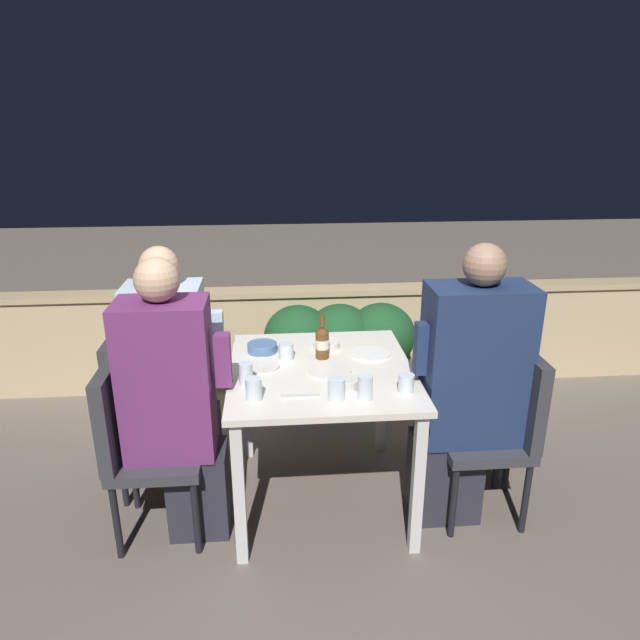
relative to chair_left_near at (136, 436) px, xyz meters
name	(u,v)px	position (x,y,z in m)	size (l,w,h in m)	color
ground_plane	(321,496)	(0.86, 0.18, -0.52)	(16.00, 16.00, 0.00)	#665B51
parapet_wall	(305,337)	(0.86, 1.53, -0.14)	(9.00, 0.18, 0.74)	tan
dining_table	(321,386)	(0.86, 0.18, 0.13)	(0.88, 0.95, 0.74)	silver
planter_hedge	(340,349)	(1.08, 1.25, -0.13)	(1.03, 0.47, 0.70)	brown
chair_left_near	(136,436)	(0.00, 0.00, 0.00)	(0.41, 0.41, 0.87)	#333338
person_purple_stripe	(176,403)	(0.19, 0.00, 0.16)	(0.48, 0.26, 1.34)	#282833
chair_left_far	(140,399)	(-0.06, 0.37, 0.00)	(0.41, 0.41, 0.87)	#333338
person_blue_shirt	(175,372)	(0.13, 0.37, 0.14)	(0.47, 0.26, 1.31)	#282833
chair_right_near	(502,419)	(1.72, 0.01, 0.00)	(0.41, 0.41, 0.87)	#333338
person_navy_jumper	(467,389)	(1.53, 0.01, 0.17)	(0.52, 0.26, 1.38)	#282833
chair_right_far	(487,388)	(1.76, 0.34, 0.00)	(0.41, 0.41, 0.87)	#333338
beer_bottle	(322,342)	(0.88, 0.30, 0.31)	(0.07, 0.07, 0.22)	brown
plate_0	(370,354)	(1.12, 0.32, 0.23)	(0.20, 0.20, 0.01)	white
plate_1	(330,370)	(0.90, 0.14, 0.23)	(0.21, 0.21, 0.01)	silver
plate_2	(260,366)	(0.57, 0.22, 0.23)	(0.19, 0.19, 0.01)	silver
bowl_0	(346,383)	(0.95, -0.04, 0.25)	(0.12, 0.12, 0.04)	beige
bowl_1	(327,344)	(0.91, 0.44, 0.24)	(0.14, 0.14, 0.04)	silver
bowl_2	(262,347)	(0.58, 0.41, 0.25)	(0.15, 0.15, 0.05)	#4C709E
glass_cup_0	(336,389)	(0.90, -0.14, 0.27)	(0.08, 0.08, 0.10)	silver
glass_cup_1	(246,374)	(0.51, 0.03, 0.28)	(0.06, 0.06, 0.10)	silver
glass_cup_2	(286,351)	(0.70, 0.31, 0.27)	(0.07, 0.07, 0.08)	silver
glass_cup_3	(365,388)	(1.02, -0.15, 0.28)	(0.06, 0.06, 0.11)	silver
glass_cup_4	(254,389)	(0.55, -0.11, 0.27)	(0.07, 0.07, 0.10)	silver
glass_cup_5	(406,383)	(1.21, -0.10, 0.27)	(0.07, 0.07, 0.08)	silver
fork_0	(300,396)	(0.74, -0.11, 0.23)	(0.17, 0.02, 0.01)	silver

